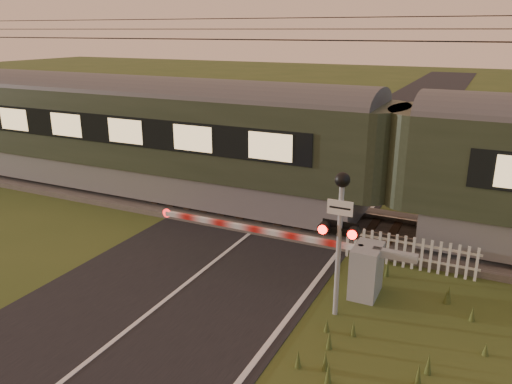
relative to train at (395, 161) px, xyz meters
The scene contains 8 objects.
ground 7.83m from the train, 119.98° to the right, with size 160.00×160.00×0.00m, color #37491C.
road 8.02m from the train, 119.00° to the right, with size 6.00×140.00×0.03m.
track_bed 4.34m from the train, behind, with size 140.00×3.40×0.39m.
overhead_wires 5.10m from the train, behind, with size 120.00×0.62×0.62m.
train is the anchor object (origin of this frame).
boom_gate 4.00m from the train, 91.04° to the right, with size 6.63×0.92×1.22m.
crossing_signal 4.79m from the train, 91.94° to the right, with size 0.80×0.34×3.14m.
picket_fence 2.77m from the train, 65.62° to the right, with size 3.38×0.07×0.86m.
Camera 1 is at (6.11, -7.42, 5.79)m, focal length 35.00 mm.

